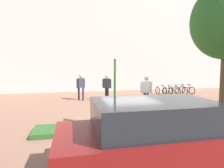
% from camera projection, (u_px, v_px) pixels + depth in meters
% --- Properties ---
extents(ground_plane, '(60.00, 60.00, 0.00)m').
position_uv_depth(ground_plane, '(129.00, 112.00, 9.43)').
color(ground_plane, '#936651').
extents(building_facade, '(28.00, 1.20, 10.00)m').
position_uv_depth(building_facade, '(100.00, 37.00, 17.56)').
color(building_facade, silver).
rests_on(building_facade, ground).
extents(planter_strip, '(7.00, 1.10, 0.16)m').
position_uv_depth(planter_strip, '(134.00, 125.00, 7.01)').
color(planter_strip, '#336028').
rests_on(planter_strip, ground).
extents(parking_sign_post, '(0.08, 0.36, 2.49)m').
position_uv_depth(parking_sign_post, '(115.00, 84.00, 6.71)').
color(parking_sign_post, '#2D7238').
rests_on(parking_sign_post, ground).
extents(bike_at_sign, '(1.65, 0.52, 0.86)m').
position_uv_depth(bike_at_sign, '(114.00, 118.00, 6.90)').
color(bike_at_sign, black).
rests_on(bike_at_sign, ground).
extents(bike_rack_cluster, '(3.19, 1.80, 0.83)m').
position_uv_depth(bike_rack_cluster, '(174.00, 90.00, 15.41)').
color(bike_rack_cluster, '#99999E').
rests_on(bike_rack_cluster, ground).
extents(bollard_steel, '(0.16, 0.16, 0.90)m').
position_uv_depth(bollard_steel, '(149.00, 93.00, 12.67)').
color(bollard_steel, '#ADADB2').
rests_on(bollard_steel, ground).
extents(person_suited_dark, '(0.58, 0.37, 1.72)m').
position_uv_depth(person_suited_dark, '(81.00, 86.00, 12.60)').
color(person_suited_dark, '#383342').
rests_on(person_suited_dark, ground).
extents(person_casual_tan, '(0.55, 0.40, 1.72)m').
position_uv_depth(person_casual_tan, '(146.00, 90.00, 10.09)').
color(person_casual_tan, '#383342').
rests_on(person_casual_tan, ground).
extents(person_suited_navy, '(0.54, 0.41, 1.72)m').
position_uv_depth(person_suited_navy, '(107.00, 86.00, 12.32)').
color(person_suited_navy, black).
rests_on(person_suited_navy, ground).
extents(car_maroon_wagon, '(4.31, 2.05, 1.54)m').
position_uv_depth(car_maroon_wagon, '(160.00, 138.00, 3.90)').
color(car_maroon_wagon, maroon).
rests_on(car_maroon_wagon, ground).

